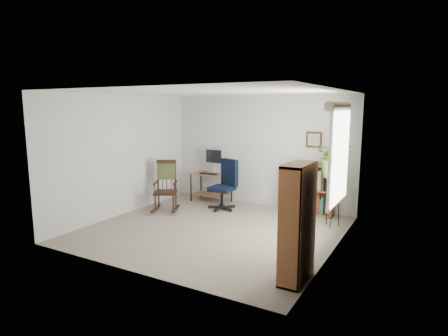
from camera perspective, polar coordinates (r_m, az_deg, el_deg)
The scene contains 18 objects.
floor at distance 6.74m, azimuth -1.69°, elevation -9.33°, with size 4.20×4.00×0.00m, color gray.
ceiling at distance 6.39m, azimuth -1.80°, elevation 11.52°, with size 4.20×4.00×0.00m, color white.
wall_back at distance 8.22m, azimuth 5.49°, elevation 2.61°, with size 4.20×0.00×2.40m, color beige.
wall_front at distance 4.88m, azimuth -13.98°, elevation -2.25°, with size 4.20×0.00×2.40m, color beige.
wall_left at distance 7.74m, azimuth -15.18°, elevation 1.92°, with size 0.00×4.00×2.40m, color beige.
wall_right at distance 5.68m, azimuth 16.73°, elevation -0.77°, with size 0.00×4.00×2.40m, color beige.
window at distance 5.94m, azimuth 17.09°, elevation 1.61°, with size 0.12×1.20×1.50m, color white, non-canonical shape.
desk at distance 8.59m, azimuth -1.97°, elevation -2.97°, with size 0.91×0.50×0.65m, color brown, non-canonical shape.
monitor at distance 8.60m, azimuth -1.50°, elevation 1.15°, with size 0.46×0.16×0.56m, color #B0B0B5, non-canonical shape.
keyboard at distance 8.42m, azimuth -2.40°, elevation -0.87°, with size 0.40×0.15×0.03m, color black.
office_chair at distance 7.86m, azimuth -0.32°, elevation -2.53°, with size 0.59×0.59×1.08m, color black, non-canonical shape.
rocking_chair at distance 7.89m, azimuth -8.92°, elevation -2.64°, with size 0.55×0.92×1.07m, color black, non-canonical shape.
low_bookshelf at distance 7.76m, azimuth 12.95°, elevation -3.16°, with size 0.97×0.32×1.02m, color brown, non-canonical shape.
tall_bookshelf at distance 4.73m, azimuth 11.14°, elevation -8.26°, with size 0.28×0.65×1.48m, color brown, non-canonical shape.
plant_stand at distance 7.03m, azimuth 16.25°, elevation -4.76°, with size 0.27×0.27×0.98m, color black, non-canonical shape.
spider_plant at distance 6.85m, azimuth 16.69°, elevation 4.59°, with size 1.69×1.88×1.46m, color #3E6E26.
potted_plant_small at distance 7.60m, azimuth 15.15°, elevation 0.81°, with size 0.13×0.24×0.11m, color #3E6E26.
framed_picture at distance 7.75m, azimuth 13.54°, elevation 4.22°, with size 0.32×0.04×0.32m, color black, non-canonical shape.
Camera 1 is at (3.30, -5.46, 2.16)m, focal length 30.00 mm.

